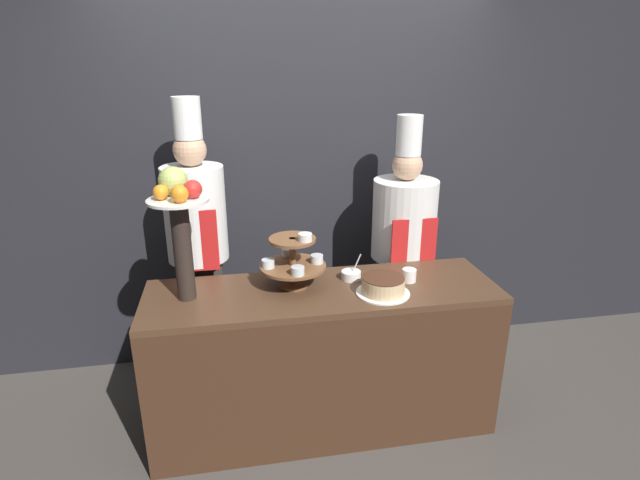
# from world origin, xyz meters

# --- Properties ---
(ground_plane) EXTENTS (14.00, 14.00, 0.00)m
(ground_plane) POSITION_xyz_m (0.00, 0.00, 0.00)
(ground_plane) COLOR #47423D
(wall_back) EXTENTS (10.00, 0.06, 2.80)m
(wall_back) POSITION_xyz_m (0.00, 1.18, 1.40)
(wall_back) COLOR #232328
(wall_back) RESTS_ON ground_plane
(buffet_counter) EXTENTS (1.93, 0.59, 0.88)m
(buffet_counter) POSITION_xyz_m (0.00, 0.29, 0.44)
(buffet_counter) COLOR #422819
(buffet_counter) RESTS_ON ground_plane
(tiered_stand) EXTENTS (0.36, 0.36, 0.32)m
(tiered_stand) POSITION_xyz_m (-0.15, 0.36, 1.03)
(tiered_stand) COLOR brown
(tiered_stand) RESTS_ON buffet_counter
(fruit_pedestal) EXTENTS (0.30, 0.30, 0.68)m
(fruit_pedestal) POSITION_xyz_m (-0.73, 0.33, 1.32)
(fruit_pedestal) COLOR #2D231E
(fruit_pedestal) RESTS_ON buffet_counter
(cake_round) EXTENTS (0.29, 0.29, 0.10)m
(cake_round) POSITION_xyz_m (0.30, 0.18, 0.92)
(cake_round) COLOR white
(cake_round) RESTS_ON buffet_counter
(cup_white) EXTENTS (0.08, 0.08, 0.07)m
(cup_white) POSITION_xyz_m (0.50, 0.31, 0.91)
(cup_white) COLOR white
(cup_white) RESTS_ON buffet_counter
(serving_bowl_far) EXTENTS (0.11, 0.11, 0.15)m
(serving_bowl_far) POSITION_xyz_m (0.18, 0.40, 0.90)
(serving_bowl_far) COLOR white
(serving_bowl_far) RESTS_ON buffet_counter
(chef_left) EXTENTS (0.36, 0.36, 1.87)m
(chef_left) POSITION_xyz_m (-0.68, 0.79, 1.02)
(chef_left) COLOR #38332D
(chef_left) RESTS_ON ground_plane
(chef_center_left) EXTENTS (0.41, 0.41, 1.75)m
(chef_center_left) POSITION_xyz_m (0.63, 0.79, 0.92)
(chef_center_left) COLOR #38332D
(chef_center_left) RESTS_ON ground_plane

